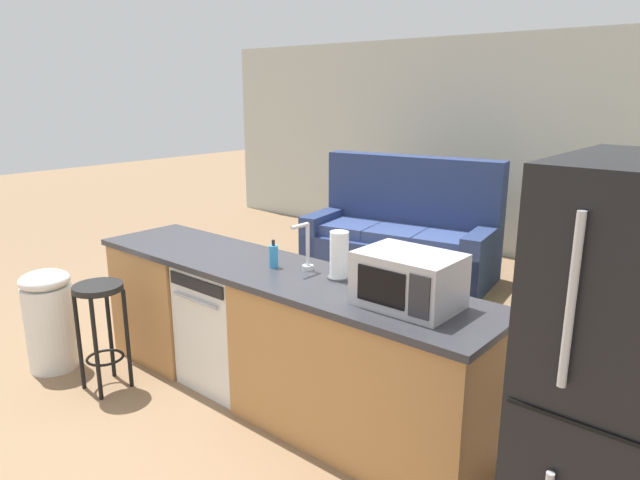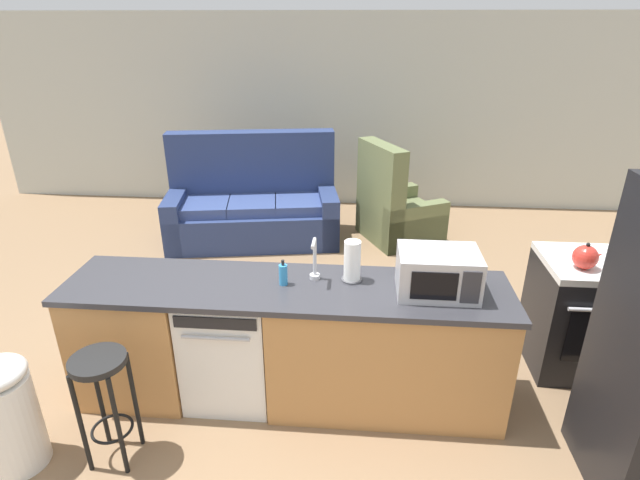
% 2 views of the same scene
% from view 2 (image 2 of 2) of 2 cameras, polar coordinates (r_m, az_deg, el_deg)
% --- Properties ---
extents(ground_plane, '(24.00, 24.00, 0.00)m').
position_cam_2_polar(ground_plane, '(3.82, -5.88, -16.99)').
color(ground_plane, '#896B4C').
extents(wall_back, '(10.00, 0.06, 2.60)m').
position_cam_2_polar(wall_back, '(7.13, 2.31, 14.28)').
color(wall_back, beige).
rests_on(wall_back, ground_plane).
extents(kitchen_counter, '(2.94, 0.66, 0.90)m').
position_cam_2_polar(kitchen_counter, '(3.52, -2.26, -12.12)').
color(kitchen_counter, '#B77F47').
rests_on(kitchen_counter, ground_plane).
extents(dishwasher, '(0.58, 0.61, 0.84)m').
position_cam_2_polar(dishwasher, '(3.61, -10.16, -11.55)').
color(dishwasher, white).
rests_on(dishwasher, ground_plane).
extents(stove_range, '(0.76, 0.68, 0.90)m').
position_cam_2_polar(stove_range, '(4.31, 28.15, -7.49)').
color(stove_range, black).
rests_on(stove_range, ground_plane).
extents(microwave, '(0.50, 0.37, 0.28)m').
position_cam_2_polar(microwave, '(3.21, 13.32, -3.63)').
color(microwave, '#B7B7BC').
rests_on(microwave, kitchen_counter).
extents(sink_faucet, '(0.07, 0.18, 0.30)m').
position_cam_2_polar(sink_faucet, '(3.28, -0.62, -2.52)').
color(sink_faucet, silver).
rests_on(sink_faucet, kitchen_counter).
extents(paper_towel_roll, '(0.14, 0.14, 0.28)m').
position_cam_2_polar(paper_towel_roll, '(3.27, 3.70, -2.48)').
color(paper_towel_roll, '#4C4C51').
rests_on(paper_towel_roll, kitchen_counter).
extents(soap_bottle, '(0.06, 0.06, 0.18)m').
position_cam_2_polar(soap_bottle, '(3.26, -4.23, -3.94)').
color(soap_bottle, '#338CCC').
rests_on(soap_bottle, kitchen_counter).
extents(kettle, '(0.21, 0.17, 0.19)m').
position_cam_2_polar(kettle, '(3.91, 28.08, -1.73)').
color(kettle, red).
rests_on(kettle, stove_range).
extents(bar_stool, '(0.32, 0.32, 0.74)m').
position_cam_2_polar(bar_stool, '(3.27, -23.53, -15.18)').
color(bar_stool, black).
rests_on(bar_stool, ground_plane).
extents(trash_bin, '(0.35, 0.35, 0.74)m').
position_cam_2_polar(trash_bin, '(3.59, -32.19, -16.48)').
color(trash_bin, white).
rests_on(trash_bin, ground_plane).
extents(couch, '(2.12, 1.22, 1.27)m').
position_cam_2_polar(couch, '(6.16, -7.63, 3.78)').
color(couch, navy).
rests_on(couch, ground_plane).
extents(armchair, '(1.10, 1.12, 1.20)m').
position_cam_2_polar(armchair, '(6.12, 8.44, 3.16)').
color(armchair, '#667047').
rests_on(armchair, ground_plane).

